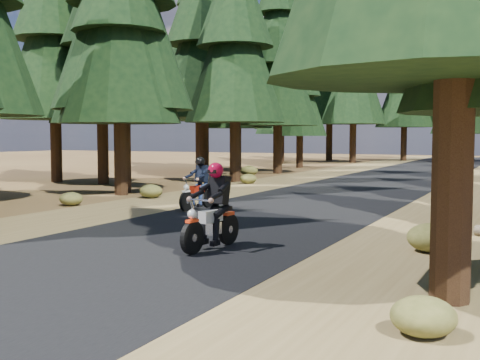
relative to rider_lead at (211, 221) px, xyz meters
name	(u,v)px	position (x,y,z in m)	size (l,w,h in m)	color
ground	(211,232)	(-1.05, 1.89, -0.56)	(120.00, 120.00, 0.00)	#4B301A
road	(291,208)	(-1.05, 6.89, -0.56)	(6.00, 100.00, 0.01)	black
shoulder_l	(164,201)	(-5.65, 6.89, -0.56)	(3.20, 100.00, 0.01)	brown
shoulder_r	(450,217)	(3.55, 6.89, -0.56)	(3.20, 100.00, 0.01)	brown
pine_forest	(401,29)	(-1.06, 22.94, 7.33)	(34.59, 55.08, 16.32)	black
understory_shrubs	(320,195)	(-0.78, 8.83, -0.29)	(15.75, 26.32, 0.64)	#474C1E
rider_lead	(211,221)	(0.00, 0.00, 0.00)	(0.76, 1.93, 1.68)	beige
rider_follow	(197,192)	(-3.45, 5.39, -0.03)	(0.66, 1.80, 1.57)	maroon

